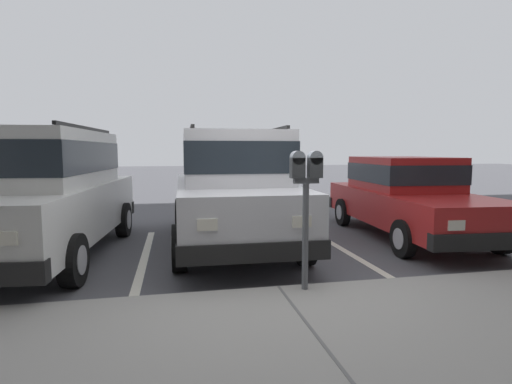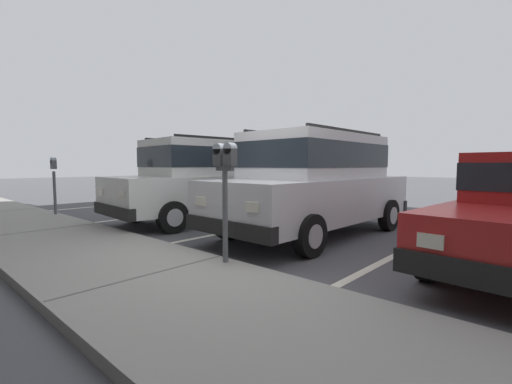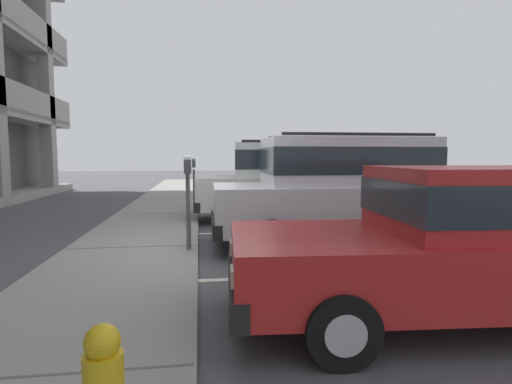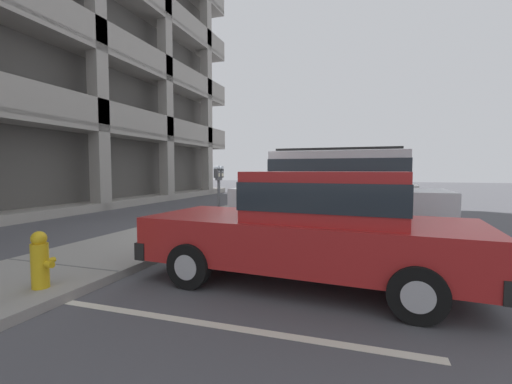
{
  "view_description": "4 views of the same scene",
  "coord_description": "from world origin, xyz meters",
  "px_view_note": "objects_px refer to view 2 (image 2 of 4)",
  "views": [
    {
      "loc": [
        1.14,
        4.5,
        1.66
      ],
      "look_at": [
        0.01,
        -1.02,
        1.08
      ],
      "focal_mm": 28.0,
      "sensor_mm": 36.0,
      "label": 1
    },
    {
      "loc": [
        -3.52,
        3.32,
        1.38
      ],
      "look_at": [
        0.02,
        -0.56,
        0.97
      ],
      "focal_mm": 24.0,
      "sensor_mm": 36.0,
      "label": 2
    },
    {
      "loc": [
        -6.84,
        0.17,
        1.64
      ],
      "look_at": [
        -0.23,
        -0.78,
        1.05
      ],
      "focal_mm": 28.0,
      "sensor_mm": 36.0,
      "label": 3
    },
    {
      "loc": [
        -7.92,
        -3.15,
        1.56
      ],
      "look_at": [
        -0.35,
        -0.64,
        1.05
      ],
      "focal_mm": 24.0,
      "sensor_mm": 36.0,
      "label": 4
    }
  ],
  "objects_px": {
    "parking_meter_far": "(54,177)",
    "parking_meter_near": "(225,174)",
    "dark_hatchback": "(207,177)",
    "silver_suv": "(315,180)"
  },
  "relations": [
    {
      "from": "dark_hatchback",
      "to": "parking_meter_near",
      "type": "height_order",
      "value": "dark_hatchback"
    },
    {
      "from": "dark_hatchback",
      "to": "parking_meter_far",
      "type": "xyz_separation_m",
      "value": [
        3.08,
        2.51,
        -0.01
      ]
    },
    {
      "from": "parking_meter_near",
      "to": "dark_hatchback",
      "type": "bearing_deg",
      "value": -36.42
    },
    {
      "from": "parking_meter_far",
      "to": "parking_meter_near",
      "type": "bearing_deg",
      "value": 179.88
    },
    {
      "from": "dark_hatchback",
      "to": "parking_meter_far",
      "type": "height_order",
      "value": "dark_hatchback"
    },
    {
      "from": "silver_suv",
      "to": "parking_meter_far",
      "type": "xyz_separation_m",
      "value": [
        6.07,
        2.79,
        -0.01
      ]
    },
    {
      "from": "silver_suv",
      "to": "dark_hatchback",
      "type": "xyz_separation_m",
      "value": [
        2.99,
        0.28,
        0.0
      ]
    },
    {
      "from": "silver_suv",
      "to": "parking_meter_far",
      "type": "height_order",
      "value": "silver_suv"
    },
    {
      "from": "dark_hatchback",
      "to": "parking_meter_near",
      "type": "distance_m",
      "value": 4.25
    },
    {
      "from": "silver_suv",
      "to": "parking_meter_far",
      "type": "distance_m",
      "value": 6.68
    }
  ]
}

